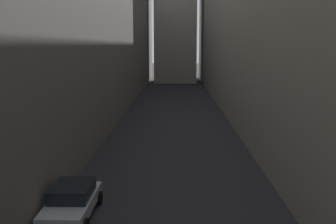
# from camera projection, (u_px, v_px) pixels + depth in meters

# --- Properties ---
(ground_plane) EXTENTS (264.00, 264.00, 0.00)m
(ground_plane) POSITION_uv_depth(u_px,v_px,m) (174.00, 122.00, 40.20)
(ground_plane) COLOR #232326
(building_block_left) EXTENTS (10.01, 108.00, 18.67)m
(building_block_left) POSITION_uv_depth(u_px,v_px,m) (71.00, 28.00, 40.86)
(building_block_left) COLOR slate
(building_block_left) RESTS_ON ground
(parked_car_left_far) EXTENTS (2.07, 4.50, 1.47)m
(parked_car_left_far) POSITION_uv_depth(u_px,v_px,m) (72.00, 201.00, 17.89)
(parked_car_left_far) COLOR #B7B7BC
(parked_car_left_far) RESTS_ON ground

